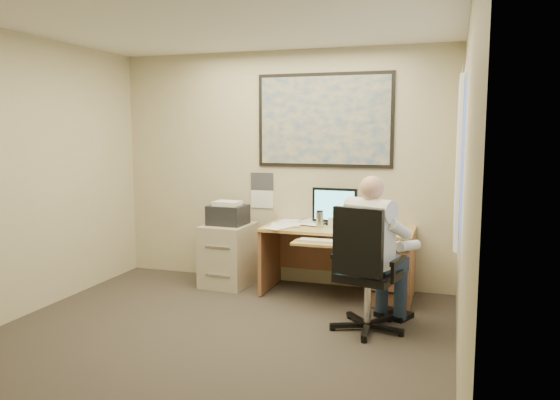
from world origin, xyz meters
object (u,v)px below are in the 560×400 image
(office_chair, at_px, (368,296))
(desk, at_px, (369,257))
(filing_cabinet, at_px, (228,249))
(person, at_px, (369,253))

(office_chair, bearing_deg, desk, 112.50)
(filing_cabinet, xyz_separation_m, office_chair, (1.78, -1.02, -0.09))
(desk, relative_size, office_chair, 1.40)
(desk, height_order, office_chair, desk)
(office_chair, xyz_separation_m, person, (-0.01, 0.08, 0.36))
(office_chair, bearing_deg, filing_cabinet, 164.31)
(office_chair, distance_m, person, 0.37)
(desk, bearing_deg, office_chair, -81.64)
(desk, bearing_deg, person, -81.71)
(filing_cabinet, bearing_deg, desk, 3.84)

